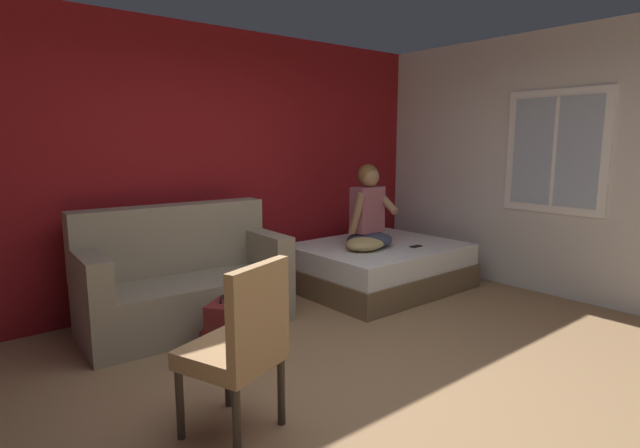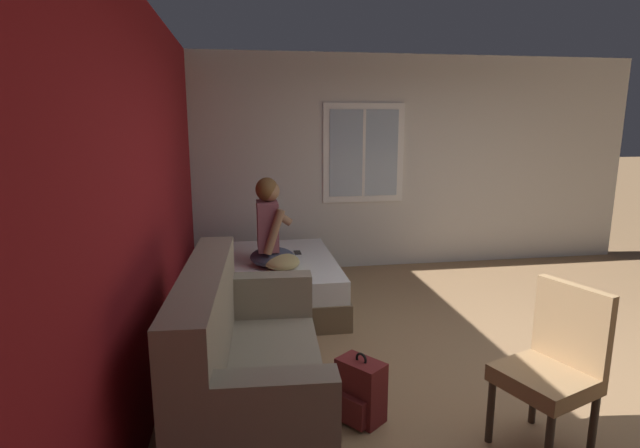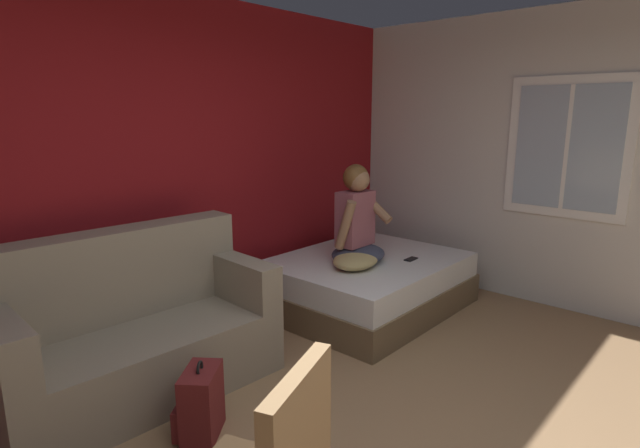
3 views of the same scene
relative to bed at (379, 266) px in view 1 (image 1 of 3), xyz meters
The scene contains 10 objects.
ground_plane 2.47m from the bed, 136.51° to the right, with size 40.00×40.00×0.00m, color #93704C.
wall_back_accent 2.30m from the bed, 152.34° to the left, with size 10.93×0.16×2.70m, color maroon.
wall_side_with_window 2.38m from the bed, 53.08° to the right, with size 0.19×6.48×2.70m.
bed is the anchor object (origin of this frame).
couch 2.17m from the bed, behind, with size 1.74×0.92×1.04m.
side_chair 3.01m from the bed, 150.32° to the right, with size 0.59×0.59×0.98m.
person_seated 0.63m from the bed, behind, with size 0.52×0.45×0.88m.
backpack 2.21m from the bed, 168.27° to the right, with size 0.35×0.35×0.46m.
throw_pillow 0.45m from the bed, 161.84° to the right, with size 0.48×0.36×0.14m, color tan.
cell_phone 0.47m from the bed, 56.48° to the right, with size 0.07×0.14×0.01m, color black.
Camera 1 is at (-2.09, -2.01, 1.60)m, focal length 28.00 mm.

